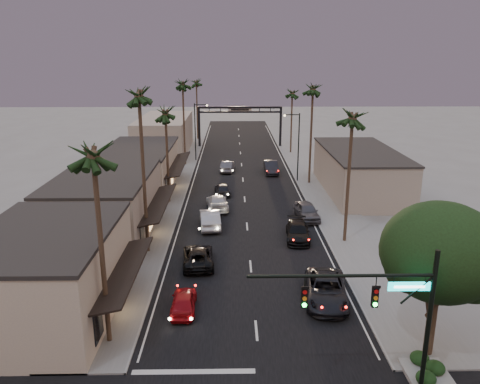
{
  "coord_description": "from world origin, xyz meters",
  "views": [
    {
      "loc": [
        -1.41,
        -14.8,
        15.97
      ],
      "look_at": [
        -0.63,
        31.47,
        2.5
      ],
      "focal_mm": 35.0,
      "sensor_mm": 36.0,
      "label": 1
    }
  ],
  "objects_px": {
    "palm_la": "(92,148)",
    "arch": "(240,116)",
    "traffic_signal": "(389,306)",
    "oncoming_pickup": "(198,256)",
    "curbside_black": "(298,232)",
    "curbside_near": "(326,290)",
    "palm_ra": "(353,113)",
    "palm_rb": "(313,86)",
    "palm_ld": "(183,82)",
    "palm_far": "(196,81)",
    "palm_lc": "(165,109)",
    "oncoming_silver": "(210,218)",
    "streetlight_left": "(197,127)",
    "palm_rc": "(292,91)",
    "streetlight_right": "(296,142)",
    "palm_lb": "(139,91)",
    "corner_tree": "(442,256)",
    "oncoming_red": "(184,301)"
  },
  "relations": [
    {
      "from": "arch",
      "to": "curbside_near",
      "type": "xyz_separation_m",
      "value": [
        4.89,
        -56.48,
        -4.71
      ]
    },
    {
      "from": "traffic_signal",
      "to": "oncoming_pickup",
      "type": "bearing_deg",
      "value": 122.56
    },
    {
      "from": "streetlight_right",
      "to": "palm_rb",
      "type": "xyz_separation_m",
      "value": [
        1.68,
        -1.0,
        7.09
      ]
    },
    {
      "from": "palm_rb",
      "to": "palm_rc",
      "type": "relative_size",
      "value": 1.16
    },
    {
      "from": "palm_la",
      "to": "curbside_black",
      "type": "distance_m",
      "value": 23.02
    },
    {
      "from": "palm_la",
      "to": "oncoming_pickup",
      "type": "distance_m",
      "value": 15.61
    },
    {
      "from": "corner_tree",
      "to": "oncoming_red",
      "type": "distance_m",
      "value": 15.85
    },
    {
      "from": "palm_rb",
      "to": "palm_ld",
      "type": "bearing_deg",
      "value": 147.4
    },
    {
      "from": "palm_lc",
      "to": "palm_rc",
      "type": "distance_m",
      "value": 32.86
    },
    {
      "from": "palm_lc",
      "to": "oncoming_silver",
      "type": "bearing_deg",
      "value": -58.12
    },
    {
      "from": "palm_ld",
      "to": "oncoming_red",
      "type": "height_order",
      "value": "palm_ld"
    },
    {
      "from": "palm_ra",
      "to": "oncoming_silver",
      "type": "xyz_separation_m",
      "value": [
        -12.22,
        4.0,
        -10.58
      ]
    },
    {
      "from": "arch",
      "to": "curbside_near",
      "type": "distance_m",
      "value": 56.88
    },
    {
      "from": "palm_ra",
      "to": "oncoming_red",
      "type": "xyz_separation_m",
      "value": [
        -13.22,
        -11.61,
        -10.77
      ]
    },
    {
      "from": "palm_ra",
      "to": "palm_rb",
      "type": "relative_size",
      "value": 0.93
    },
    {
      "from": "streetlight_left",
      "to": "oncoming_red",
      "type": "relative_size",
      "value": 2.28
    },
    {
      "from": "palm_la",
      "to": "palm_rc",
      "type": "height_order",
      "value": "palm_la"
    },
    {
      "from": "palm_lb",
      "to": "curbside_black",
      "type": "relative_size",
      "value": 3.01
    },
    {
      "from": "palm_lb",
      "to": "oncoming_pickup",
      "type": "height_order",
      "value": "palm_lb"
    },
    {
      "from": "palm_lb",
      "to": "palm_rb",
      "type": "bearing_deg",
      "value": 51.98
    },
    {
      "from": "palm_rb",
      "to": "curbside_near",
      "type": "relative_size",
      "value": 2.39
    },
    {
      "from": "palm_ld",
      "to": "curbside_near",
      "type": "height_order",
      "value": "palm_ld"
    },
    {
      "from": "palm_ra",
      "to": "traffic_signal",
      "type": "bearing_deg",
      "value": -98.28
    },
    {
      "from": "palm_ld",
      "to": "arch",
      "type": "bearing_deg",
      "value": 60.17
    },
    {
      "from": "corner_tree",
      "to": "palm_la",
      "type": "bearing_deg",
      "value": 175.1
    },
    {
      "from": "traffic_signal",
      "to": "oncoming_silver",
      "type": "distance_m",
      "value": 26.09
    },
    {
      "from": "curbside_black",
      "to": "palm_rb",
      "type": "bearing_deg",
      "value": 82.58
    },
    {
      "from": "palm_ra",
      "to": "palm_rb",
      "type": "height_order",
      "value": "palm_rb"
    },
    {
      "from": "traffic_signal",
      "to": "corner_tree",
      "type": "distance_m",
      "value": 5.2
    },
    {
      "from": "palm_la",
      "to": "oncoming_silver",
      "type": "bearing_deg",
      "value": 75.32
    },
    {
      "from": "curbside_black",
      "to": "curbside_near",
      "type": "bearing_deg",
      "value": -83.21
    },
    {
      "from": "corner_tree",
      "to": "curbside_black",
      "type": "relative_size",
      "value": 1.74
    },
    {
      "from": "corner_tree",
      "to": "palm_la",
      "type": "height_order",
      "value": "palm_la"
    },
    {
      "from": "streetlight_right",
      "to": "oncoming_pickup",
      "type": "height_order",
      "value": "streetlight_right"
    },
    {
      "from": "palm_ra",
      "to": "palm_rb",
      "type": "distance_m",
      "value": 20.02
    },
    {
      "from": "palm_la",
      "to": "palm_rb",
      "type": "bearing_deg",
      "value": 63.83
    },
    {
      "from": "streetlight_right",
      "to": "streetlight_left",
      "type": "bearing_deg",
      "value": 136.79
    },
    {
      "from": "streetlight_left",
      "to": "oncoming_pickup",
      "type": "height_order",
      "value": "streetlight_left"
    },
    {
      "from": "palm_la",
      "to": "arch",
      "type": "bearing_deg",
      "value": 81.97
    },
    {
      "from": "palm_far",
      "to": "oncoming_silver",
      "type": "bearing_deg",
      "value": -84.66
    },
    {
      "from": "palm_ld",
      "to": "palm_far",
      "type": "distance_m",
      "value": 23.02
    },
    {
      "from": "palm_ld",
      "to": "curbside_near",
      "type": "relative_size",
      "value": 2.39
    },
    {
      "from": "oncoming_pickup",
      "to": "curbside_black",
      "type": "xyz_separation_m",
      "value": [
        8.63,
        5.21,
        0.02
      ]
    },
    {
      "from": "streetlight_left",
      "to": "curbside_black",
      "type": "relative_size",
      "value": 1.78
    },
    {
      "from": "traffic_signal",
      "to": "palm_rb",
      "type": "distance_m",
      "value": 40.77
    },
    {
      "from": "arch",
      "to": "streetlight_left",
      "type": "height_order",
      "value": "streetlight_left"
    },
    {
      "from": "palm_ld",
      "to": "oncoming_silver",
      "type": "relative_size",
      "value": 2.72
    },
    {
      "from": "oncoming_pickup",
      "to": "palm_rb",
      "type": "bearing_deg",
      "value": -122.2
    },
    {
      "from": "palm_rc",
      "to": "oncoming_silver",
      "type": "bearing_deg",
      "value": -108.75
    },
    {
      "from": "traffic_signal",
      "to": "streetlight_right",
      "type": "distance_m",
      "value": 41.02
    }
  ]
}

